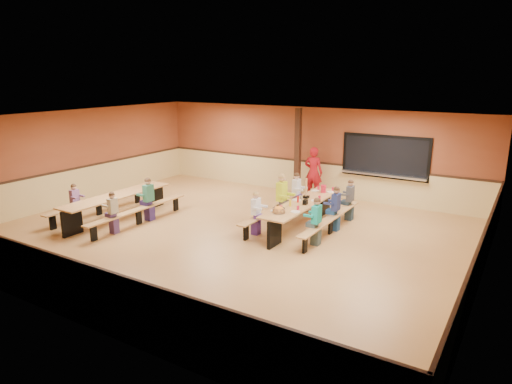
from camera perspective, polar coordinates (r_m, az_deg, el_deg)
The scene contains 23 objects.
ground at distance 12.11m, azimuth -3.43°, elevation -5.23°, with size 12.00×12.00×0.00m, color #A06E3C.
room_envelope at distance 11.89m, azimuth -3.48°, elevation -2.10°, with size 12.04×10.04×3.02m.
kitchen_pass_through at distance 15.04m, azimuth 15.81°, elevation 4.04°, with size 2.78×0.28×1.38m.
structural_post at distance 15.51m, azimuth 5.23°, elevation 4.88°, with size 0.18×0.18×3.00m, color black.
cafeteria_table_main at distance 12.41m, azimuth 5.83°, elevation -2.23°, with size 1.91×3.70×0.74m.
cafeteria_table_second at distance 13.70m, azimuth -16.94°, elevation -1.19°, with size 1.91×3.70×0.74m.
seated_child_white_left at distance 11.87m, azimuth -0.01°, elevation -2.71°, with size 0.34×0.27×1.14m, color white, non-canonical shape.
seated_adult_yellow at distance 13.01m, azimuth 3.22°, elevation -0.72°, with size 0.43×0.35×1.34m, color #CCE321, non-canonical shape.
seated_child_grey_left at distance 13.83m, azimuth 5.06°, elevation -0.12°, with size 0.37×0.30×1.21m, color white, non-canonical shape.
seated_child_teal_right at distance 11.25m, azimuth 7.55°, elevation -3.72°, with size 0.36×0.29×1.18m, color #12938A, non-canonical shape.
seated_child_navy_right at distance 12.35m, azimuth 9.93°, elevation -2.11°, with size 0.36×0.30×1.20m, color navy, non-canonical shape.
seated_child_char_right at distance 13.33m, azimuth 11.66°, elevation -1.01°, with size 0.35×0.29×1.17m, color #42434B, non-canonical shape.
seated_child_purple_sec at distance 13.84m, azimuth -21.66°, elevation -1.33°, with size 0.32×0.26×1.10m, color #7C4F7A, non-canonical shape.
seated_child_green_sec at distance 13.37m, azimuth -13.26°, elevation -0.92°, with size 0.38×0.31×1.23m, color #30755C, non-canonical shape.
seated_child_tan_sec at distance 12.53m, azimuth -17.42°, elevation -2.53°, with size 0.32×0.26×1.11m, color #A59E86, non-canonical shape.
standing_woman at distance 15.54m, azimuth 7.18°, elevation 2.46°, with size 0.63×0.41×1.73m, color #A6131B.
punch_pitcher at distance 13.41m, azimuth 8.43°, elevation 0.40°, with size 0.16×0.16×0.22m, color red.
chip_bowl at distance 11.35m, azimuth 2.86°, elevation -2.25°, with size 0.32×0.32×0.15m, color orange, non-canonical shape.
napkin_dispenser at distance 12.12m, azimuth 6.18°, elevation -1.27°, with size 0.10×0.14×0.13m, color black.
condiment_mustard at distance 11.93m, azimuth 4.30°, elevation -1.39°, with size 0.06×0.06×0.17m, color yellow.
condiment_ketchup at distance 12.30m, azimuth 5.27°, elevation -0.92°, with size 0.06×0.06×0.17m, color #B2140F.
table_paddle at distance 12.75m, azimuth 6.26°, elevation -0.15°, with size 0.16×0.16×0.56m.
place_settings at distance 12.33m, azimuth 5.87°, elevation -1.03°, with size 0.65×3.30×0.11m, color beige, non-canonical shape.
Camera 1 is at (6.57, -9.31, 4.10)m, focal length 32.00 mm.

